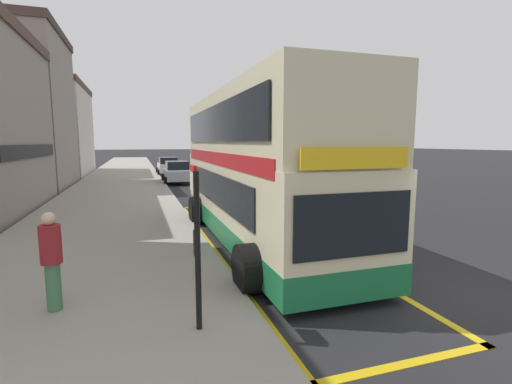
% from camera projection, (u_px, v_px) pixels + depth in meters
% --- Properties ---
extents(ground_plane, '(260.00, 260.00, 0.00)m').
position_uv_depth(ground_plane, '(198.00, 172.00, 37.07)').
color(ground_plane, black).
extents(pavement_near, '(6.00, 76.00, 0.14)m').
position_uv_depth(pavement_near, '(125.00, 173.00, 34.92)').
color(pavement_near, gray).
rests_on(pavement_near, ground).
extents(double_decker_bus, '(3.25, 10.49, 4.40)m').
position_uv_depth(double_decker_bus, '(257.00, 173.00, 10.99)').
color(double_decker_bus, beige).
rests_on(double_decker_bus, ground).
extents(bus_bay_markings, '(3.01, 13.18, 0.01)m').
position_uv_depth(bus_bay_markings, '(257.00, 241.00, 11.09)').
color(bus_bay_markings, gold).
rests_on(bus_bay_markings, ground).
extents(bus_stop_sign, '(0.09, 0.51, 2.49)m').
position_uv_depth(bus_stop_sign, '(196.00, 232.00, 5.50)').
color(bus_stop_sign, black).
rests_on(bus_stop_sign, pavement_near).
extents(terrace_end, '(7.59, 11.41, 8.33)m').
position_uv_depth(terrace_end, '(43.00, 129.00, 33.52)').
color(terrace_end, silver).
rests_on(terrace_end, ground).
extents(parked_car_white_distant, '(2.09, 4.20, 1.62)m').
position_uv_depth(parked_car_white_distant, '(254.00, 170.00, 28.72)').
color(parked_car_white_distant, silver).
rests_on(parked_car_white_distant, ground).
extents(parked_car_white_far, '(2.09, 4.20, 1.62)m').
position_uv_depth(parked_car_white_far, '(168.00, 166.00, 34.10)').
color(parked_car_white_far, silver).
rests_on(parked_car_white_far, ground).
extents(parked_car_navy_kerbside, '(2.09, 4.20, 1.62)m').
position_uv_depth(parked_car_navy_kerbside, '(209.00, 157.00, 55.73)').
color(parked_car_navy_kerbside, navy).
rests_on(parked_car_navy_kerbside, ground).
extents(parked_car_silver_behind, '(2.09, 4.20, 1.62)m').
position_uv_depth(parked_car_silver_behind, '(177.00, 172.00, 26.93)').
color(parked_car_silver_behind, '#B2B5BA').
rests_on(parked_car_silver_behind, ground).
extents(pedestrian_waiting_near_sign, '(0.34, 0.34, 1.70)m').
position_uv_depth(pedestrian_waiting_near_sign, '(51.00, 257.00, 6.13)').
color(pedestrian_waiting_near_sign, '#3F724C').
rests_on(pedestrian_waiting_near_sign, pavement_near).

